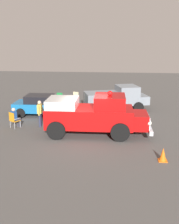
% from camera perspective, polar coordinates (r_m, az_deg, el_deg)
% --- Properties ---
extents(ground_plane, '(60.00, 60.00, 0.00)m').
position_cam_1_polar(ground_plane, '(15.89, -0.89, -4.87)').
color(ground_plane, '#514F4C').
extents(vintage_fire_truck, '(5.99, 2.40, 2.59)m').
position_cam_1_polar(vintage_fire_truck, '(15.72, 0.85, -0.50)').
color(vintage_fire_truck, black).
rests_on(vintage_fire_truck, ground).
extents(classic_hot_rod, '(4.38, 1.95, 1.46)m').
position_cam_1_polar(classic_hot_rod, '(20.12, -9.38, 1.47)').
color(classic_hot_rod, black).
rests_on(classic_hot_rod, ground).
extents(parked_pickup, '(5.12, 3.14, 1.90)m').
position_cam_1_polar(parked_pickup, '(21.13, 5.52, 2.93)').
color(parked_pickup, black).
rests_on(parked_pickup, ground).
extents(lawn_chair_near_truck, '(0.68, 0.68, 1.02)m').
position_cam_1_polar(lawn_chair_near_truck, '(17.59, -15.53, -1.41)').
color(lawn_chair_near_truck, '#B7BABF').
rests_on(lawn_chair_near_truck, ground).
extents(lawn_chair_by_car, '(0.54, 0.52, 1.02)m').
position_cam_1_polar(lawn_chair_by_car, '(22.99, -6.28, 2.90)').
color(lawn_chair_by_car, '#B7BABF').
rests_on(lawn_chair_by_car, ground).
extents(lawn_chair_spare, '(0.62, 0.62, 1.02)m').
position_cam_1_polar(lawn_chair_spare, '(23.27, -2.97, 3.11)').
color(lawn_chair_spare, '#B7BABF').
rests_on(lawn_chair_spare, ground).
extents(spectator_seated, '(0.60, 0.65, 1.29)m').
position_cam_1_polar(spectator_seated, '(17.63, -15.21, -0.99)').
color(spectator_seated, '#383842').
rests_on(spectator_seated, ground).
extents(spectator_standing, '(0.29, 0.65, 1.68)m').
position_cam_1_polar(spectator_standing, '(17.44, -10.28, 0.05)').
color(spectator_standing, '#2D334C').
rests_on(spectator_standing, ground).
extents(traffic_cone, '(0.40, 0.40, 0.64)m').
position_cam_1_polar(traffic_cone, '(13.05, 15.02, -8.56)').
color(traffic_cone, orange).
rests_on(traffic_cone, ground).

